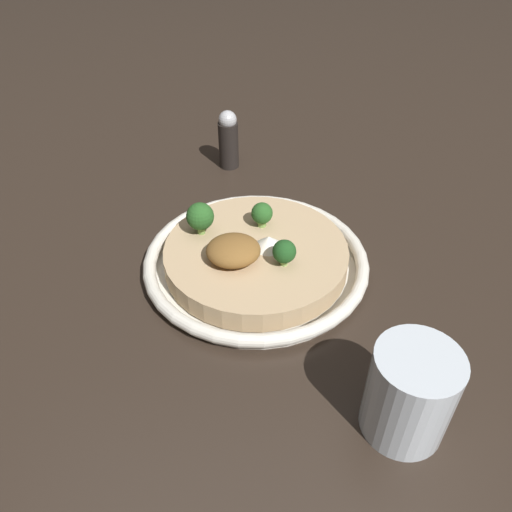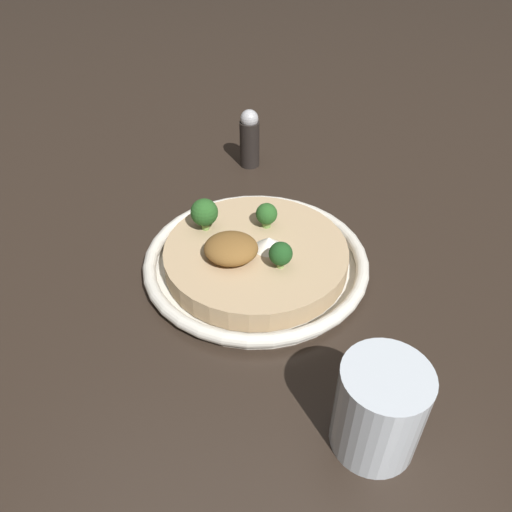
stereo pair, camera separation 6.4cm
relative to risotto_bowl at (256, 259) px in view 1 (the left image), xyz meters
name	(u,v)px [view 1 (the left image)]	position (x,y,z in m)	size (l,w,h in m)	color
ground_plane	(256,268)	(0.00, 0.00, -0.02)	(6.00, 6.00, 0.00)	#2D231C
risotto_bowl	(256,259)	(0.00, 0.00, 0.00)	(0.29, 0.29, 0.04)	silver
cheese_sprinkle	(268,240)	(0.02, 0.00, 0.03)	(0.04, 0.04, 0.02)	white
crispy_onion_garnish	(233,250)	(-0.03, -0.02, 0.03)	(0.07, 0.06, 0.03)	brown
broccoli_front_right	(284,252)	(0.03, -0.03, 0.04)	(0.03, 0.03, 0.03)	#84A856
broccoli_back_right	(262,214)	(0.01, 0.05, 0.04)	(0.03, 0.03, 0.03)	#759E4C
broccoli_back_left	(200,217)	(-0.07, 0.04, 0.04)	(0.04, 0.04, 0.04)	#759E4C
drinking_glass	(410,393)	(0.12, -0.23, 0.03)	(0.08, 0.08, 0.10)	silver
pepper_shaker	(228,139)	(-0.03, 0.27, 0.03)	(0.03, 0.03, 0.10)	black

